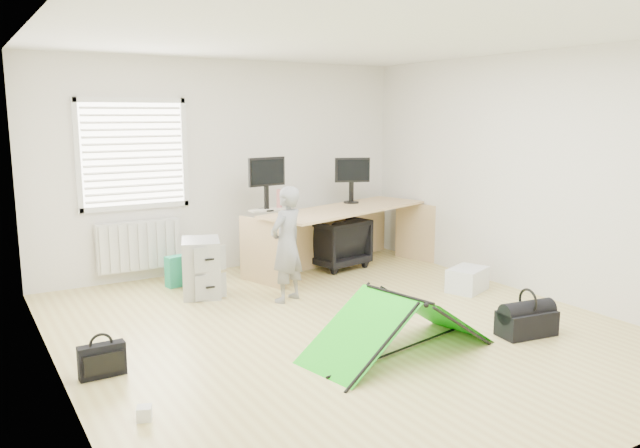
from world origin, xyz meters
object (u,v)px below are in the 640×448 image
monitor_left (266,191)px  desk (346,240)px  monitor_right (351,187)px  thermos (279,199)px  storage_crate (467,279)px  laptop_bag (102,361)px  person (287,244)px  duffel_bag (527,323)px  kite (399,324)px  filing_cabinet (201,267)px  office_chair (335,242)px

monitor_left → desk: bearing=-25.9°
monitor_right → thermos: size_ratio=1.84×
storage_crate → laptop_bag: 4.16m
person → duffel_bag: (1.39, -2.09, -0.52)m
thermos → storage_crate: thermos is taller
thermos → person: 1.25m
kite → laptop_bag: bearing=150.0°
person → storage_crate: bearing=135.6°
monitor_left → person: monitor_left is taller
desk → thermos: bearing=138.7°
desk → monitor_left: size_ratio=4.81×
thermos → person: bearing=-113.7°
monitor_left → storage_crate: (1.67, -1.82, -0.94)m
desk → filing_cabinet: size_ratio=3.82×
laptop_bag → filing_cabinet: bearing=49.3°
thermos → duffel_bag: size_ratio=0.48×
filing_cabinet → thermos: thermos is taller
duffel_bag → filing_cabinet: bearing=135.2°
filing_cabinet → duffel_bag: filing_cabinet is taller
filing_cabinet → thermos: size_ratio=2.51×
duffel_bag → person: bearing=131.7°
monitor_right → storage_crate: monitor_right is taller
storage_crate → desk: bearing=115.4°
monitor_left → office_chair: 1.22m
person → laptop_bag: person is taller
monitor_right → duffel_bag: bearing=-70.0°
monitor_left → person: (-0.30, -1.09, -0.44)m
monitor_right → storage_crate: 2.08m
person → thermos: bearing=-137.8°
storage_crate → laptop_bag: size_ratio=1.36×
filing_cabinet → monitor_right: size_ratio=1.37×
monitor_left → kite: (-0.18, -2.90, -0.82)m
kite → desk: bearing=54.9°
monitor_left → monitor_right: monitor_left is taller
monitor_right → monitor_left: bearing=-156.7°
filing_cabinet → office_chair: office_chair is taller
storage_crate → office_chair: bearing=112.0°
person → storage_crate: size_ratio=2.62×
monitor_right → thermos: bearing=-157.7°
monitor_left → office_chair: monitor_left is taller
duffel_bag → office_chair: bearing=100.4°
thermos → office_chair: bearing=-6.2°
filing_cabinet → thermos: bearing=38.3°
office_chair → kite: office_chair is taller
person → laptop_bag: (-2.17, -1.03, -0.50)m
filing_cabinet → person: bearing=-24.6°
office_chair → person: bearing=28.9°
office_chair → storage_crate: size_ratio=1.53×
monitor_right → laptop_bag: (-3.74, -2.12, -0.92)m
office_chair → duffel_bag: 3.13m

